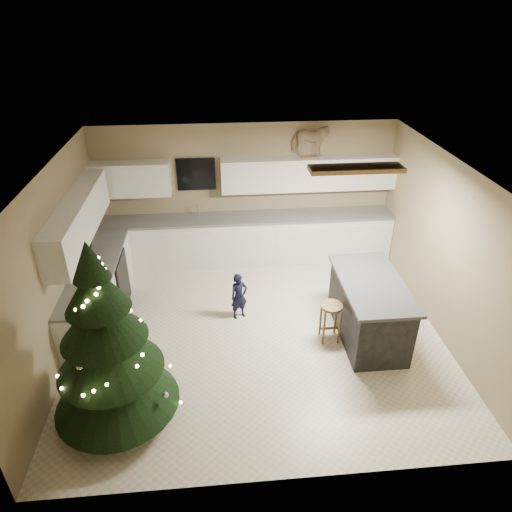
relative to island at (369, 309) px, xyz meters
name	(u,v)px	position (x,y,z in m)	size (l,w,h in m)	color
ground_plane	(258,331)	(-1.63, 0.21, -0.48)	(5.50, 5.50, 0.00)	beige
room_shell	(260,230)	(-1.61, 0.21, 1.27)	(5.52, 5.02, 2.61)	#927E5F
cabinetry	(198,241)	(-2.54, 1.86, 0.28)	(5.50, 3.20, 2.00)	white
island	(369,309)	(0.00, 0.00, 0.00)	(0.90, 1.70, 0.95)	#232325
bar_stool	(331,313)	(-0.58, -0.05, -0.01)	(0.33, 0.33, 0.62)	brown
christmas_tree	(108,353)	(-3.48, -1.24, 0.52)	(1.53, 1.48, 2.44)	#3F2816
toddler	(239,296)	(-1.90, 0.62, -0.09)	(0.29, 0.19, 0.78)	black
rocking_horse	(310,140)	(-0.50, 2.53, 1.83)	(0.74, 0.49, 0.60)	brown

